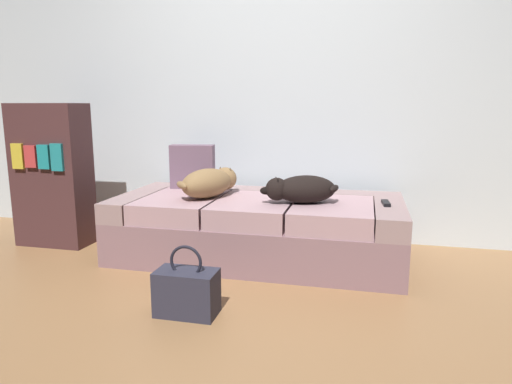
{
  "coord_description": "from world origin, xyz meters",
  "views": [
    {
      "loc": [
        0.73,
        -2.13,
        1.08
      ],
      "look_at": [
        0.0,
        0.91,
        0.49
      ],
      "focal_mm": 32.08,
      "sensor_mm": 36.0,
      "label": 1
    }
  ],
  "objects_px": {
    "dog_tan": "(210,182)",
    "tv_remote": "(386,203)",
    "handbag": "(187,292)",
    "bookshelf": "(52,175)",
    "dog_dark": "(301,189)",
    "throw_pillow": "(193,167)",
    "couch": "(258,228)"
  },
  "relations": [
    {
      "from": "dog_dark",
      "to": "handbag",
      "type": "bearing_deg",
      "value": -118.16
    },
    {
      "from": "dog_tan",
      "to": "bookshelf",
      "type": "xyz_separation_m",
      "value": [
        -1.29,
        0.0,
        0.01
      ]
    },
    {
      "from": "couch",
      "to": "throw_pillow",
      "type": "distance_m",
      "value": 0.75
    },
    {
      "from": "tv_remote",
      "to": "bookshelf",
      "type": "height_order",
      "value": "bookshelf"
    },
    {
      "from": "dog_dark",
      "to": "bookshelf",
      "type": "relative_size",
      "value": 0.48
    },
    {
      "from": "dog_dark",
      "to": "tv_remote",
      "type": "distance_m",
      "value": 0.57
    },
    {
      "from": "throw_pillow",
      "to": "couch",
      "type": "bearing_deg",
      "value": -23.99
    },
    {
      "from": "dog_dark",
      "to": "tv_remote",
      "type": "xyz_separation_m",
      "value": [
        0.55,
        0.08,
        -0.08
      ]
    },
    {
      "from": "dog_tan",
      "to": "tv_remote",
      "type": "relative_size",
      "value": 3.88
    },
    {
      "from": "dog_tan",
      "to": "dog_dark",
      "type": "height_order",
      "value": "dog_tan"
    },
    {
      "from": "dog_tan",
      "to": "handbag",
      "type": "relative_size",
      "value": 1.54
    },
    {
      "from": "dog_tan",
      "to": "handbag",
      "type": "bearing_deg",
      "value": -78.64
    },
    {
      "from": "couch",
      "to": "dog_dark",
      "type": "xyz_separation_m",
      "value": [
        0.32,
        -0.11,
        0.32
      ]
    },
    {
      "from": "couch",
      "to": "bookshelf",
      "type": "distance_m",
      "value": 1.67
    },
    {
      "from": "tv_remote",
      "to": "throw_pillow",
      "type": "distance_m",
      "value": 1.5
    },
    {
      "from": "dog_dark",
      "to": "handbag",
      "type": "distance_m",
      "value": 1.07
    },
    {
      "from": "dog_tan",
      "to": "handbag",
      "type": "xyz_separation_m",
      "value": [
        0.19,
        -0.95,
        -0.42
      ]
    },
    {
      "from": "couch",
      "to": "throw_pillow",
      "type": "relative_size",
      "value": 5.91
    },
    {
      "from": "handbag",
      "to": "bookshelf",
      "type": "height_order",
      "value": "bookshelf"
    },
    {
      "from": "dog_tan",
      "to": "bookshelf",
      "type": "bearing_deg",
      "value": 179.92
    },
    {
      "from": "tv_remote",
      "to": "bookshelf",
      "type": "distance_m",
      "value": 2.51
    },
    {
      "from": "dog_tan",
      "to": "tv_remote",
      "type": "height_order",
      "value": "dog_tan"
    },
    {
      "from": "dog_tan",
      "to": "bookshelf",
      "type": "height_order",
      "value": "bookshelf"
    },
    {
      "from": "throw_pillow",
      "to": "tv_remote",
      "type": "bearing_deg",
      "value": -11.43
    },
    {
      "from": "handbag",
      "to": "bookshelf",
      "type": "bearing_deg",
      "value": 147.44
    },
    {
      "from": "throw_pillow",
      "to": "bookshelf",
      "type": "height_order",
      "value": "bookshelf"
    },
    {
      "from": "dog_tan",
      "to": "dog_dark",
      "type": "xyz_separation_m",
      "value": [
        0.66,
        -0.07,
        -0.01
      ]
    },
    {
      "from": "couch",
      "to": "dog_dark",
      "type": "bearing_deg",
      "value": -19.07
    },
    {
      "from": "tv_remote",
      "to": "couch",
      "type": "bearing_deg",
      "value": 171.85
    },
    {
      "from": "handbag",
      "to": "dog_tan",
      "type": "bearing_deg",
      "value": 101.36
    },
    {
      "from": "throw_pillow",
      "to": "dog_dark",
      "type": "bearing_deg",
      "value": -22.29
    },
    {
      "from": "dog_dark",
      "to": "tv_remote",
      "type": "height_order",
      "value": "dog_dark"
    }
  ]
}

